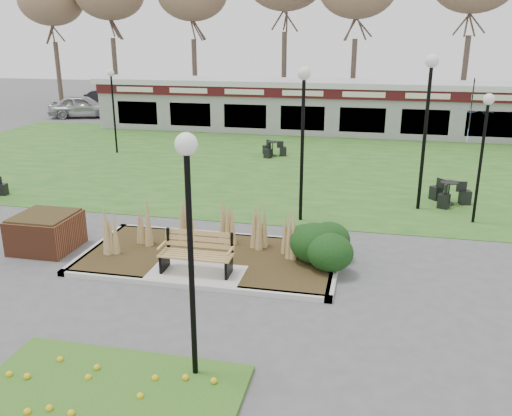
% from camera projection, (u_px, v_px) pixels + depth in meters
% --- Properties ---
extents(ground, '(100.00, 100.00, 0.00)m').
position_uv_depth(ground, '(195.00, 280.00, 12.48)').
color(ground, '#515154').
rests_on(ground, ground).
extents(lawn, '(34.00, 16.00, 0.02)m').
position_uv_depth(lawn, '(282.00, 163.00, 23.63)').
color(lawn, '#24601E').
rests_on(lawn, ground).
extents(flower_bed, '(4.20, 3.00, 0.16)m').
position_uv_depth(flower_bed, '(98.00, 405.00, 8.18)').
color(flower_bed, '#2D661D').
rests_on(flower_bed, ground).
extents(planting_bed, '(6.75, 3.40, 1.27)m').
position_uv_depth(planting_bed, '(261.00, 248.00, 13.36)').
color(planting_bed, '#322814').
rests_on(planting_bed, ground).
extents(park_bench, '(1.70, 0.66, 0.93)m').
position_uv_depth(park_bench, '(197.00, 252.00, 12.53)').
color(park_bench, '#A7864B').
rests_on(park_bench, ground).
extents(brick_planter, '(1.50, 1.50, 0.95)m').
position_uv_depth(brick_planter, '(46.00, 232.00, 14.15)').
color(brick_planter, brown).
rests_on(brick_planter, ground).
extents(food_pavilion, '(24.60, 3.40, 2.90)m').
position_uv_depth(food_pavilion, '(306.00, 106.00, 30.57)').
color(food_pavilion, gray).
rests_on(food_pavilion, ground).
extents(lamp_post_near_left, '(0.38, 0.38, 4.54)m').
position_uv_depth(lamp_post_near_left, '(303.00, 111.00, 15.42)').
color(lamp_post_near_left, black).
rests_on(lamp_post_near_left, ground).
extents(lamp_post_near_right, '(0.34, 0.34, 4.08)m').
position_uv_depth(lamp_post_near_right, '(189.00, 206.00, 8.07)').
color(lamp_post_near_right, black).
rests_on(lamp_post_near_right, ground).
extents(lamp_post_mid_right, '(0.32, 0.32, 3.82)m').
position_uv_depth(lamp_post_mid_right, '(485.00, 130.00, 15.37)').
color(lamp_post_mid_right, black).
rests_on(lamp_post_mid_right, ground).
extents(lamp_post_far_right, '(0.40, 0.40, 4.83)m').
position_uv_depth(lamp_post_far_right, '(428.00, 99.00, 16.39)').
color(lamp_post_far_right, black).
rests_on(lamp_post_far_right, ground).
extents(lamp_post_far_left, '(0.32, 0.32, 3.86)m').
position_uv_depth(lamp_post_far_left, '(112.00, 93.00, 24.74)').
color(lamp_post_far_left, black).
rests_on(lamp_post_far_left, ground).
extents(bistro_set_b, '(1.20, 1.20, 0.66)m').
position_uv_depth(bistro_set_b, '(273.00, 151.00, 24.86)').
color(bistro_set_b, black).
rests_on(bistro_set_b, ground).
extents(bistro_set_c, '(1.31, 1.38, 0.74)m').
position_uv_depth(bistro_set_c, '(448.00, 196.00, 17.90)').
color(bistro_set_c, black).
rests_on(bistro_set_c, ground).
extents(patio_umbrella, '(2.06, 2.09, 2.43)m').
position_uv_depth(patio_umbrella, '(469.00, 124.00, 24.28)').
color(patio_umbrella, black).
rests_on(patio_umbrella, ground).
extents(car_silver, '(4.68, 2.97, 1.48)m').
position_uv_depth(car_silver, '(83.00, 106.00, 36.02)').
color(car_silver, '#A3A2A7').
rests_on(car_silver, ground).
extents(car_black, '(4.26, 2.90, 1.33)m').
position_uv_depth(car_black, '(108.00, 99.00, 40.55)').
color(car_black, black).
rests_on(car_black, ground).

